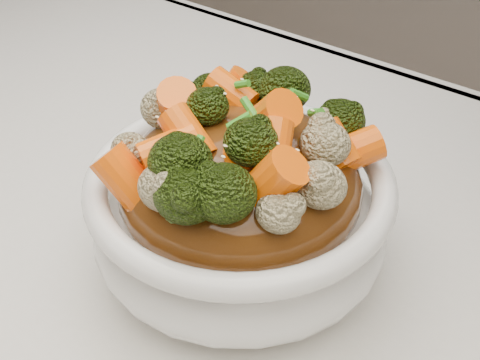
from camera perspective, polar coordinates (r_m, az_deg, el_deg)
The scene contains 8 objects.
tablecloth at distance 0.43m, azimuth -8.24°, elevation -10.76°, with size 1.20×0.80×0.04m, color silver.
bowl at distance 0.40m, azimuth 0.00°, elevation -3.54°, with size 0.21×0.21×0.08m, color white, non-canonical shape.
sauce_base at distance 0.38m, azimuth 0.00°, elevation -0.34°, with size 0.16×0.16×0.09m, color #502A0D.
carrots at distance 0.34m, azimuth 0.00°, elevation 7.46°, with size 0.16×0.16×0.05m, color #FF6308, non-canonical shape.
broccoli at distance 0.34m, azimuth 0.00°, elevation 7.32°, with size 0.16×0.16×0.04m, color black, non-canonical shape.
cauliflower at distance 0.35m, azimuth 0.00°, elevation 7.05°, with size 0.16×0.16×0.03m, color tan, non-canonical shape.
scallions at distance 0.34m, azimuth 0.00°, elevation 7.59°, with size 0.12×0.12×0.02m, color green, non-canonical shape.
sesame_seeds at distance 0.34m, azimuth 0.00°, elevation 7.59°, with size 0.15×0.15×0.01m, color beige, non-canonical shape.
Camera 1 is at (0.23, -0.18, 1.05)m, focal length 42.00 mm.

